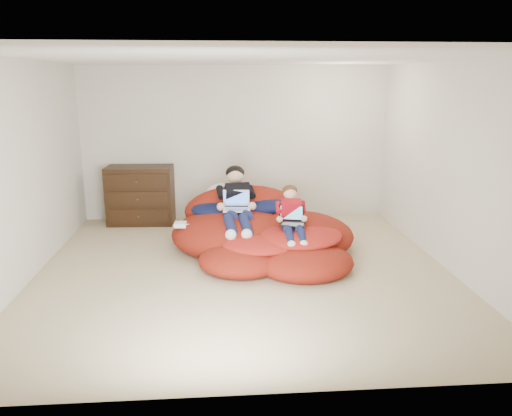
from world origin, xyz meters
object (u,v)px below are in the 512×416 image
at_px(laptop_black, 292,219).
at_px(laptop_white, 237,204).
at_px(beanbag_pile, 262,234).
at_px(dresser, 141,195).
at_px(younger_boy, 292,214).
at_px(older_boy, 236,199).

bearing_deg(laptop_black, laptop_white, 146.02).
bearing_deg(laptop_white, beanbag_pile, -13.53).
height_order(dresser, beanbag_pile, dresser).
distance_m(dresser, beanbag_pile, 2.39).
bearing_deg(younger_boy, beanbag_pile, 135.07).
distance_m(laptop_white, laptop_black, 0.83).
distance_m(dresser, laptop_black, 2.90).
xyz_separation_m(beanbag_pile, younger_boy, (0.35, -0.35, 0.36)).
height_order(beanbag_pile, younger_boy, younger_boy).
distance_m(older_boy, laptop_black, 0.91).
distance_m(older_boy, laptop_white, 0.12).
bearing_deg(older_boy, dresser, 138.28).
bearing_deg(laptop_black, beanbag_pile, 132.70).
bearing_deg(younger_boy, older_boy, 141.66).
bearing_deg(beanbag_pile, dresser, 140.19).
relative_size(younger_boy, laptop_black, 2.35).
bearing_deg(dresser, beanbag_pile, -39.81).
height_order(younger_boy, laptop_white, younger_boy).
bearing_deg(dresser, laptop_black, -41.15).
bearing_deg(laptop_white, dresser, 136.00).
relative_size(older_boy, laptop_white, 3.40).
relative_size(laptop_white, laptop_black, 1.04).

